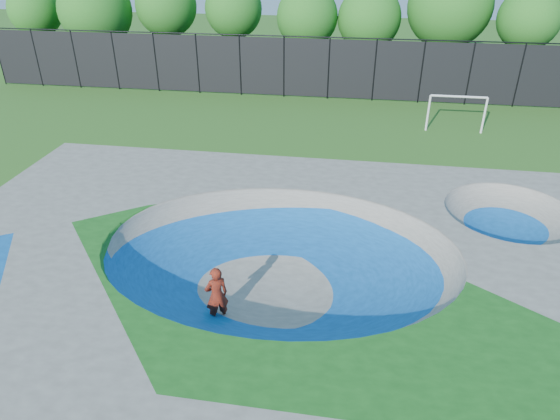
# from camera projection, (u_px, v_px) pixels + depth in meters

# --- Properties ---
(ground) EXTENTS (120.00, 120.00, 0.00)m
(ground) POSITION_uv_depth(u_px,v_px,m) (279.00, 286.00, 15.85)
(ground) COLOR #285718
(ground) RESTS_ON ground
(skate_deck) EXTENTS (22.00, 14.00, 1.50)m
(skate_deck) POSITION_uv_depth(u_px,v_px,m) (279.00, 267.00, 15.48)
(skate_deck) COLOR gray
(skate_deck) RESTS_ON ground
(skater) EXTENTS (0.81, 0.74, 1.85)m
(skater) POSITION_uv_depth(u_px,v_px,m) (217.00, 295.00, 14.00)
(skater) COLOR red
(skater) RESTS_ON ground
(skateboard) EXTENTS (0.76, 0.64, 0.05)m
(skateboard) POSITION_uv_depth(u_px,v_px,m) (219.00, 320.00, 14.44)
(skateboard) COLOR black
(skateboard) RESTS_ON ground
(soccer_goal) EXTENTS (3.14, 0.12, 2.08)m
(soccer_goal) POSITION_uv_depth(u_px,v_px,m) (457.00, 107.00, 27.59)
(soccer_goal) COLOR silver
(soccer_goal) RESTS_ON ground
(fence) EXTENTS (48.09, 0.09, 4.04)m
(fence) POSITION_uv_depth(u_px,v_px,m) (329.00, 67.00, 32.98)
(fence) COLOR black
(fence) RESTS_ON ground
(treeline) EXTENTS (51.74, 7.44, 8.33)m
(treeline) POSITION_uv_depth(u_px,v_px,m) (329.00, 11.00, 36.25)
(treeline) COLOR #462E23
(treeline) RESTS_ON ground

